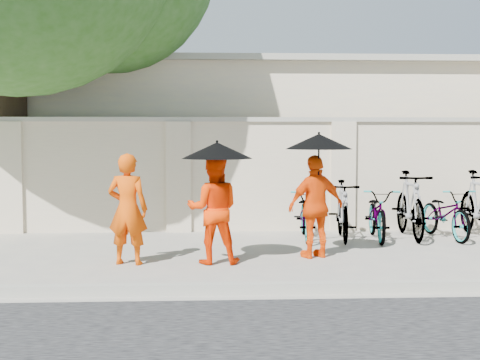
{
  "coord_description": "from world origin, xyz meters",
  "views": [
    {
      "loc": [
        -0.52,
        -9.03,
        1.79
      ],
      "look_at": [
        -0.01,
        0.79,
        1.1
      ],
      "focal_mm": 50.0,
      "sensor_mm": 36.0,
      "label": 1
    }
  ],
  "objects": [
    {
      "name": "monk_right",
      "position": [
        1.07,
        0.43,
        0.74
      ],
      "size": [
        0.94,
        0.64,
        1.48
      ],
      "primitive_type": "imported",
      "rotation": [
        0.0,
        0.0,
        3.5
      ],
      "color": "#FE4B06",
      "rests_on": "ground"
    },
    {
      "name": "bike_0",
      "position": [
        1.18,
        2.08,
        0.43
      ],
      "size": [
        0.7,
        1.68,
        0.86
      ],
      "primitive_type": "imported",
      "rotation": [
        0.0,
        0.0,
        -0.08
      ],
      "color": "#A09EAA",
      "rests_on": "ground"
    },
    {
      "name": "kerb",
      "position": [
        0.0,
        -1.7,
        0.06
      ],
      "size": [
        40.0,
        0.16,
        0.12
      ],
      "primitive_type": "cube",
      "color": "#989789",
      "rests_on": "ground"
    },
    {
      "name": "bike_4",
      "position": [
        3.56,
        2.03,
        0.43
      ],
      "size": [
        0.79,
        1.7,
        0.86
      ],
      "primitive_type": "imported",
      "rotation": [
        0.0,
        0.0,
        0.14
      ],
      "color": "#A09EAA",
      "rests_on": "ground"
    },
    {
      "name": "compound_wall",
      "position": [
        1.0,
        3.2,
        1.0
      ],
      "size": [
        20.0,
        0.3,
        2.0
      ],
      "primitive_type": "cube",
      "color": "beige",
      "rests_on": "ground"
    },
    {
      "name": "bike_3",
      "position": [
        2.96,
        2.1,
        0.57
      ],
      "size": [
        0.67,
        1.94,
        1.15
      ],
      "primitive_type": "imported",
      "rotation": [
        0.0,
        0.0,
        -0.07
      ],
      "color": "#A09EAA",
      "rests_on": "ground"
    },
    {
      "name": "parasol_center",
      "position": [
        -0.36,
        -0.0,
        1.56
      ],
      "size": [
        0.96,
        0.96,
        0.82
      ],
      "color": "black",
      "rests_on": "ground"
    },
    {
      "name": "monk_center",
      "position": [
        -0.41,
        0.08,
        0.75
      ],
      "size": [
        0.74,
        0.59,
        1.5
      ],
      "primitive_type": "imported",
      "rotation": [
        0.0,
        0.0,
        3.12
      ],
      "color": "#FF3400",
      "rests_on": "ground"
    },
    {
      "name": "bike_5",
      "position": [
        4.15,
        2.09,
        0.58
      ],
      "size": [
        0.68,
        1.95,
        1.15
      ],
      "primitive_type": "imported",
      "rotation": [
        0.0,
        0.0,
        -0.07
      ],
      "color": "#A09EAA",
      "rests_on": "ground"
    },
    {
      "name": "parasol_right",
      "position": [
        1.09,
        0.35,
        1.67
      ],
      "size": [
        0.95,
        0.95,
        0.94
      ],
      "color": "black",
      "rests_on": "ground"
    },
    {
      "name": "building_behind",
      "position": [
        2.0,
        7.0,
        1.6
      ],
      "size": [
        14.0,
        6.0,
        3.2
      ],
      "primitive_type": "cube",
      "color": "beige",
      "rests_on": "ground"
    },
    {
      "name": "ground",
      "position": [
        0.0,
        0.0,
        0.0
      ],
      "size": [
        80.0,
        80.0,
        0.0
      ],
      "primitive_type": "plane",
      "color": "#A39C89"
    },
    {
      "name": "bike_1",
      "position": [
        1.77,
        1.95,
        0.5
      ],
      "size": [
        0.66,
        1.71,
        1.0
      ],
      "primitive_type": "imported",
      "rotation": [
        0.0,
        0.0,
        -0.12
      ],
      "color": "#A09EAA",
      "rests_on": "ground"
    },
    {
      "name": "bike_2",
      "position": [
        2.37,
        1.96,
        0.44
      ],
      "size": [
        0.76,
        1.72,
        0.87
      ],
      "primitive_type": "imported",
      "rotation": [
        0.0,
        0.0,
        -0.11
      ],
      "color": "#A09EAA",
      "rests_on": "ground"
    },
    {
      "name": "monk_left",
      "position": [
        -1.58,
        0.07,
        0.76
      ],
      "size": [
        0.62,
        0.47,
        1.52
      ],
      "primitive_type": "imported",
      "rotation": [
        0.0,
        0.0,
        2.94
      ],
      "color": "#E34904",
      "rests_on": "ground"
    }
  ]
}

